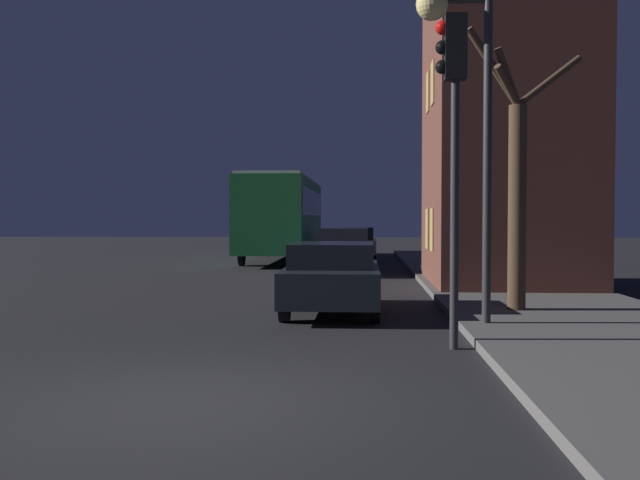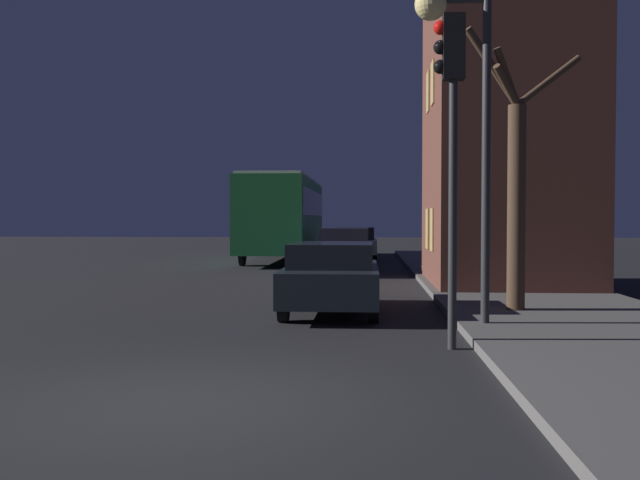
# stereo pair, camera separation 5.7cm
# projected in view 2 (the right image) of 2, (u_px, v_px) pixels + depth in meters

# --- Properties ---
(ground_plane) EXTENTS (120.00, 120.00, 0.00)m
(ground_plane) POSITION_uv_depth(u_px,v_px,m) (186.00, 402.00, 7.11)
(ground_plane) COLOR black
(brick_building) EXTENTS (4.10, 5.70, 9.80)m
(brick_building) POSITION_uv_depth(u_px,v_px,m) (505.00, 96.00, 18.71)
(brick_building) COLOR brown
(brick_building) RESTS_ON sidewalk
(streetlamp) EXTENTS (1.23, 0.52, 5.41)m
(streetlamp) POSITION_uv_depth(u_px,v_px,m) (454.00, 68.00, 11.47)
(streetlamp) COLOR #28282B
(streetlamp) RESTS_ON sidewalk
(traffic_light) EXTENTS (0.43, 0.24, 4.66)m
(traffic_light) POSITION_uv_depth(u_px,v_px,m) (451.00, 111.00, 9.90)
(traffic_light) COLOR #28282B
(traffic_light) RESTS_ON ground
(bare_tree) EXTENTS (2.40, 1.27, 5.11)m
(bare_tree) POSITION_uv_depth(u_px,v_px,m) (516.00, 183.00, 13.15)
(bare_tree) COLOR #473323
(bare_tree) RESTS_ON sidewalk
(bus) EXTENTS (2.58, 11.64, 3.53)m
(bus) POSITION_uv_depth(u_px,v_px,m) (284.00, 212.00, 30.94)
(bus) COLOR #1E6B33
(bus) RESTS_ON ground
(car_near_lane) EXTENTS (1.77, 4.11, 1.36)m
(car_near_lane) POSITION_uv_depth(u_px,v_px,m) (332.00, 276.00, 13.79)
(car_near_lane) COLOR black
(car_near_lane) RESTS_ON ground
(car_mid_lane) EXTENTS (1.74, 4.52, 1.51)m
(car_mid_lane) POSITION_uv_depth(u_px,v_px,m) (345.00, 249.00, 23.72)
(car_mid_lane) COLOR navy
(car_mid_lane) RESTS_ON ground
(car_far_lane) EXTENTS (1.89, 4.03, 1.43)m
(car_far_lane) POSITION_uv_depth(u_px,v_px,m) (355.00, 243.00, 30.85)
(car_far_lane) COLOR beige
(car_far_lane) RESTS_ON ground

